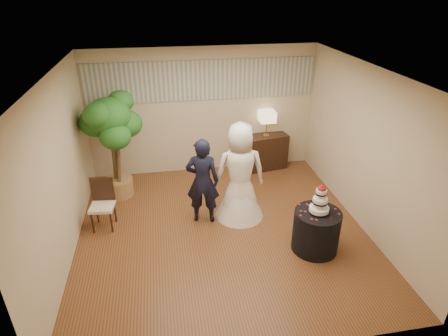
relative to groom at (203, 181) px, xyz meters
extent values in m
cube|color=brown|center=(0.29, -0.41, -0.81)|extent=(5.00, 5.00, 0.00)
cube|color=white|center=(0.29, -0.41, 1.99)|extent=(5.00, 5.00, 0.00)
cube|color=beige|center=(0.29, 2.09, 0.59)|extent=(5.00, 0.06, 2.80)
cube|color=beige|center=(0.29, -2.91, 0.59)|extent=(5.00, 0.06, 2.80)
cube|color=beige|center=(-2.21, -0.41, 0.59)|extent=(0.06, 5.00, 2.80)
cube|color=beige|center=(2.79, -0.41, 0.59)|extent=(0.06, 5.00, 2.80)
cube|color=#A6A698|center=(0.29, 2.07, 1.29)|extent=(4.90, 0.02, 0.85)
imported|color=black|center=(0.00, 0.00, 0.00)|extent=(0.66, 0.51, 1.63)
imported|color=white|center=(0.69, 0.03, 0.11)|extent=(0.94, 0.94, 1.85)
cylinder|color=black|center=(1.71, -1.15, -0.46)|extent=(0.87, 0.87, 0.71)
cube|color=black|center=(1.69, 1.88, -0.40)|extent=(1.05, 0.60, 0.82)
camera|label=1|loc=(-0.62, -5.78, 3.22)|focal=30.00mm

